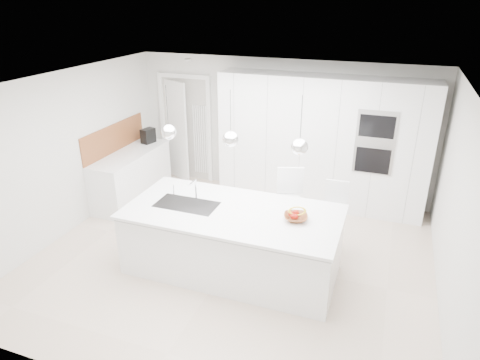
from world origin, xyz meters
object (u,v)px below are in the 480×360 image
(fruit_bowl, at_px, (296,218))
(espresso_machine, at_px, (148,136))
(island_base, at_px, (232,243))
(bar_stool_left, at_px, (286,211))
(bar_stool_right, at_px, (333,218))

(fruit_bowl, relative_size, espresso_machine, 1.08)
(island_base, relative_size, bar_stool_left, 2.29)
(island_base, distance_m, bar_stool_right, 1.56)
(fruit_bowl, bearing_deg, bar_stool_right, 68.24)
(island_base, distance_m, espresso_machine, 3.36)
(fruit_bowl, relative_size, bar_stool_left, 0.25)
(espresso_machine, height_order, bar_stool_left, bar_stool_left)
(bar_stool_right, bearing_deg, island_base, -142.96)
(fruit_bowl, distance_m, bar_stool_right, 1.06)
(island_base, bearing_deg, bar_stool_left, 57.23)
(espresso_machine, height_order, bar_stool_right, espresso_machine)
(island_base, xyz_separation_m, fruit_bowl, (0.84, 0.08, 0.51))
(fruit_bowl, bearing_deg, espresso_machine, 148.73)
(bar_stool_left, bearing_deg, espresso_machine, 137.59)
(island_base, height_order, bar_stool_right, bar_stool_right)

